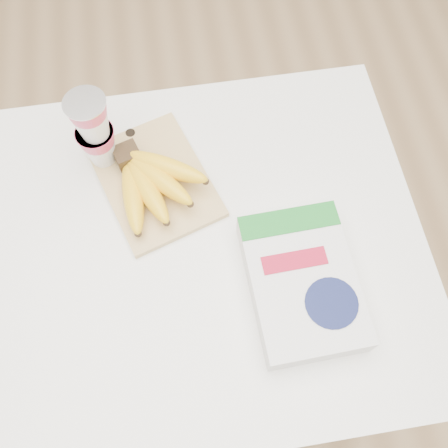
% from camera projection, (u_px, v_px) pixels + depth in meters
% --- Properties ---
extents(room, '(4.00, 4.00, 4.00)m').
position_uv_depth(room, '(38.00, 67.00, 0.48)').
color(room, tan).
rests_on(room, ground).
extents(table, '(1.13, 0.75, 0.85)m').
position_uv_depth(table, '(156.00, 311.00, 1.33)').
color(table, silver).
rests_on(table, ground).
extents(cutting_board, '(0.27, 0.32, 0.01)m').
position_uv_depth(cutting_board, '(155.00, 181.00, 1.00)').
color(cutting_board, '#CFBA71').
rests_on(cutting_board, table).
extents(bananas, '(0.19, 0.21, 0.07)m').
position_uv_depth(bananas, '(150.00, 181.00, 0.96)').
color(bananas, '#382816').
rests_on(bananas, cutting_board).
extents(yogurt_stack, '(0.08, 0.08, 0.18)m').
position_uv_depth(yogurt_stack, '(94.00, 130.00, 0.93)').
color(yogurt_stack, white).
rests_on(yogurt_stack, cutting_board).
extents(cereal_box, '(0.19, 0.27, 0.06)m').
position_uv_depth(cereal_box, '(302.00, 282.00, 0.89)').
color(cereal_box, silver).
rests_on(cereal_box, table).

